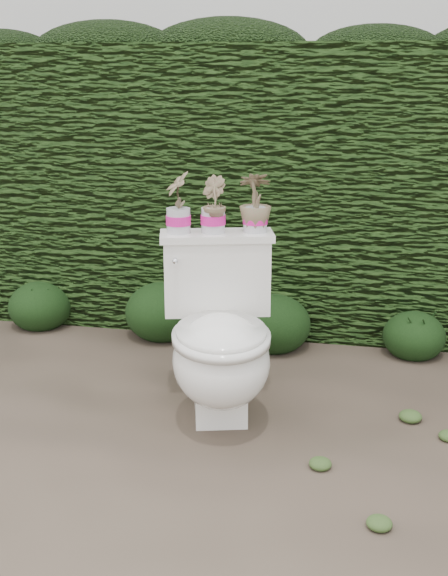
% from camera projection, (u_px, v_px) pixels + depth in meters
% --- Properties ---
extents(ground, '(60.00, 60.00, 0.00)m').
position_uv_depth(ground, '(172.00, 426.00, 3.09)').
color(ground, brown).
rests_on(ground, ground).
extents(hedge, '(8.00, 1.00, 1.60)m').
position_uv_depth(hedge, '(239.00, 184.00, 4.36)').
color(hedge, '#2B4B19').
rests_on(hedge, ground).
extents(house_wall, '(8.00, 3.50, 4.00)m').
position_uv_depth(house_wall, '(362.00, 18.00, 8.02)').
color(house_wall, silver).
rests_on(house_wall, ground).
extents(toilet, '(0.61, 0.77, 0.78)m').
position_uv_depth(toilet, '(220.00, 341.00, 3.08)').
color(toilet, white).
rests_on(toilet, ground).
extents(potted_plant_left, '(0.14, 0.16, 0.26)m').
position_uv_depth(potted_plant_left, '(178.00, 204.00, 3.14)').
color(potted_plant_left, '#288237').
rests_on(potted_plant_left, toilet).
extents(potted_plant_center, '(0.16, 0.16, 0.23)m').
position_uv_depth(potted_plant_center, '(213.00, 206.00, 3.15)').
color(potted_plant_center, '#288237').
rests_on(potted_plant_center, toilet).
extents(potted_plant_right, '(0.17, 0.17, 0.25)m').
position_uv_depth(potted_plant_right, '(255.00, 204.00, 3.16)').
color(potted_plant_right, '#288237').
rests_on(potted_plant_right, toilet).
extents(liriope_clump_2, '(0.37, 0.37, 0.30)m').
position_uv_depth(liriope_clump_2, '(40.00, 302.00, 4.26)').
color(liriope_clump_2, '#183211').
rests_on(liriope_clump_2, ground).
extents(liriope_clump_3, '(0.43, 0.43, 0.34)m').
position_uv_depth(liriope_clump_3, '(162.00, 307.00, 4.09)').
color(liriope_clump_3, '#183211').
rests_on(liriope_clump_3, ground).
extents(liriope_clump_4, '(0.40, 0.40, 0.32)m').
position_uv_depth(liriope_clump_4, '(274.00, 319.00, 3.92)').
color(liriope_clump_4, '#183211').
rests_on(liriope_clump_4, ground).
extents(liriope_clump_5, '(0.33, 0.33, 0.26)m').
position_uv_depth(liriope_clump_5, '(414.00, 331.00, 3.83)').
color(liriope_clump_5, '#183211').
rests_on(liriope_clump_5, ground).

